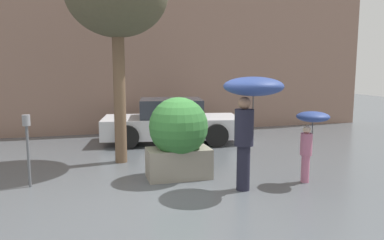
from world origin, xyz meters
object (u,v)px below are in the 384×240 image
object	(u,v)px
parking_meter	(27,136)
person_child	(311,129)
planter_box	(179,135)
person_adult	(251,101)
parked_car_near	(171,122)

from	to	relation	value
parking_meter	person_child	bearing A→B (deg)	-12.26
planter_box	person_child	distance (m)	2.53
planter_box	person_child	size ratio (longest dim) A/B	1.18
person_child	parking_meter	world-z (taller)	person_child
parking_meter	person_adult	bearing A→B (deg)	-17.29
person_adult	parked_car_near	size ratio (longest dim) A/B	0.49
planter_box	parking_meter	xyz separation A→B (m)	(-2.79, 0.14, 0.10)
planter_box	person_adult	xyz separation A→B (m)	(1.06, -1.06, 0.76)
person_adult	person_child	bearing A→B (deg)	13.16
planter_box	parked_car_near	bearing A→B (deg)	80.34
parked_car_near	planter_box	bearing A→B (deg)	179.93
person_child	parking_meter	distance (m)	5.25
parked_car_near	person_adult	bearing A→B (deg)	-164.92
parked_car_near	parking_meter	size ratio (longest dim) A/B	3.10
planter_box	parking_meter	bearing A→B (deg)	177.08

